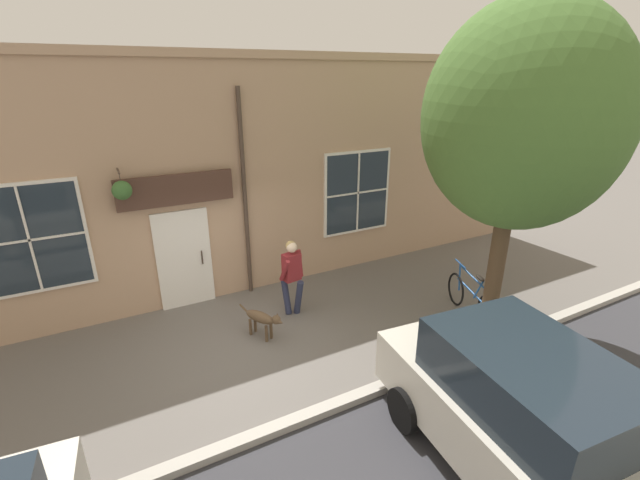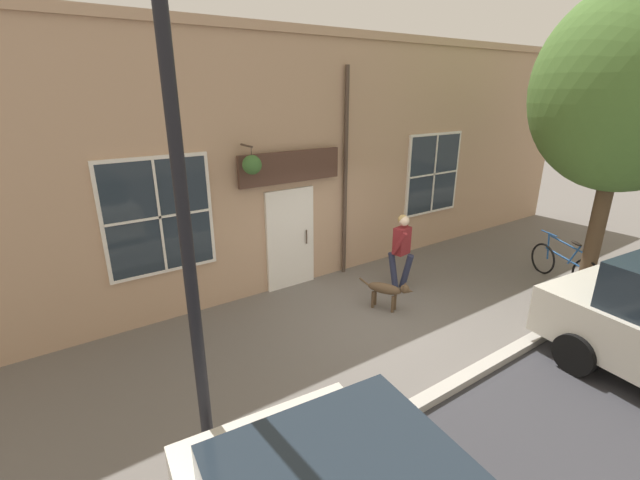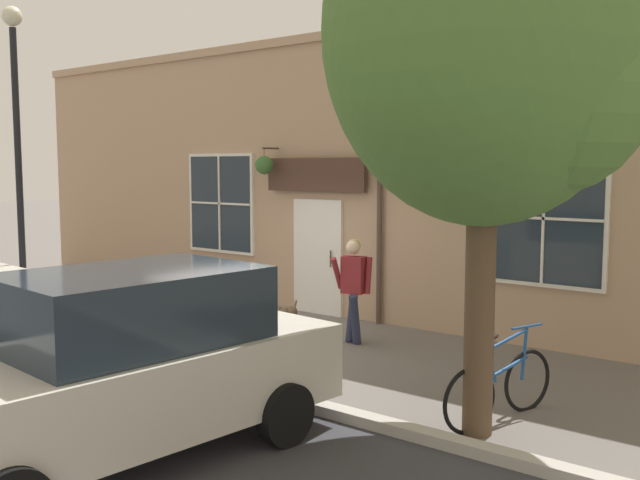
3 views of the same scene
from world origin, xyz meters
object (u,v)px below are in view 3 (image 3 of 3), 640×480
object	(u,v)px
street_tree_by_curb	(495,44)
street_lamp	(17,123)
dog_on_leash	(288,315)
pedestrian_walking	(353,282)
leaning_bicycle	(500,386)
parked_car_mid_block	(119,366)

from	to	relation	value
street_tree_by_curb	street_lamp	world-z (taller)	street_tree_by_curb
dog_on_leash	street_lamp	world-z (taller)	street_lamp
pedestrian_walking	street_tree_by_curb	distance (m)	4.90
pedestrian_walking	street_lamp	xyz separation A→B (m)	(2.50, -5.06, 2.46)
leaning_bicycle	parked_car_mid_block	bearing A→B (deg)	-36.83
pedestrian_walking	street_tree_by_curb	size ratio (longest dim) A/B	0.28
leaning_bicycle	street_lamp	size ratio (longest dim) A/B	0.32
leaning_bicycle	street_lamp	xyz separation A→B (m)	(0.75, -8.24, 3.04)
pedestrian_walking	parked_car_mid_block	world-z (taller)	parked_car_mid_block
street_tree_by_curb	street_lamp	bearing A→B (deg)	-88.17
street_tree_by_curb	street_lamp	size ratio (longest dim) A/B	1.10
pedestrian_walking	parked_car_mid_block	bearing A→B (deg)	9.83
dog_on_leash	street_lamp	bearing A→B (deg)	-64.92
pedestrian_walking	leaning_bicycle	xyz separation A→B (m)	(1.75, 3.18, -0.58)
street_tree_by_curb	parked_car_mid_block	xyz separation A→B (m)	(2.63, -2.40, -2.98)
pedestrian_walking	street_tree_by_curb	xyz separation A→B (m)	(2.23, 3.24, 2.91)
pedestrian_walking	parked_car_mid_block	distance (m)	4.94
dog_on_leash	street_tree_by_curb	bearing A→B (deg)	67.41
street_tree_by_curb	leaning_bicycle	distance (m)	3.52
pedestrian_walking	parked_car_mid_block	xyz separation A→B (m)	(4.87, 0.84, -0.08)
street_tree_by_curb	street_lamp	xyz separation A→B (m)	(0.27, -8.31, -0.45)
pedestrian_walking	leaning_bicycle	world-z (taller)	pedestrian_walking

